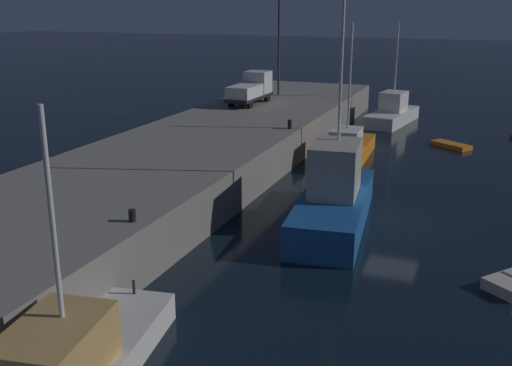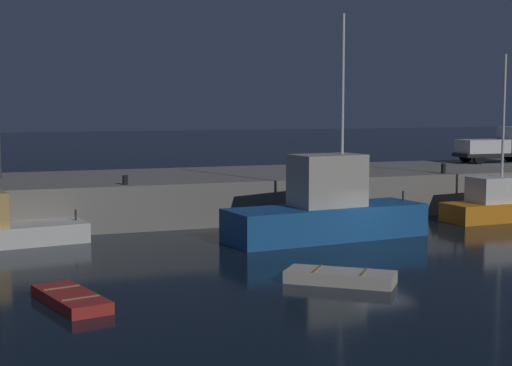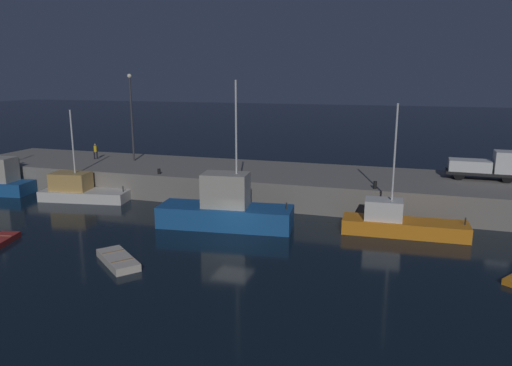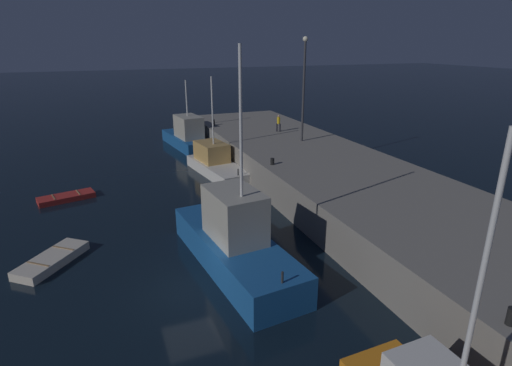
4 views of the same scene
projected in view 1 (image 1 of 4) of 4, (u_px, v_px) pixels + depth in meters
The scene contains 12 objects.
ground_plane at pixel (394, 221), 29.58m from camera, with size 320.00×320.00×0.00m, color black.
pier_quay at pixel (165, 173), 33.68m from camera, with size 64.82×10.27×2.35m.
fishing_trawler_red at pixel (392, 113), 53.35m from camera, with size 8.16×3.81×8.68m.
fishing_boat_blue at pixel (74, 361), 16.46m from camera, with size 8.12×3.82×8.05m.
fishing_boat_white at pixel (334, 198), 28.77m from camera, with size 10.12×4.07×10.65m.
fishing_boat_orange at pixel (348, 149), 40.59m from camera, with size 8.63×2.71×9.13m.
dinghy_orange_near at pixel (451, 145), 44.68m from camera, with size 2.65×3.12×0.37m.
mooring_buoy_near at pixel (512, 136), 47.60m from camera, with size 0.39×0.39×0.39m, color red.
lamp_post_east at pixel (279, 37), 52.64m from camera, with size 0.44×0.44×8.75m.
utility_truck at pixel (251, 89), 49.16m from camera, with size 5.79×2.05×2.49m.
bollard_west at pixel (132, 216), 22.79m from camera, with size 0.28×0.28×0.47m, color black.
bollard_central at pixel (290, 124), 39.53m from camera, with size 0.28×0.28×0.59m, color black.
Camera 1 is at (-28.36, -3.74, 10.33)m, focal length 42.23 mm.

